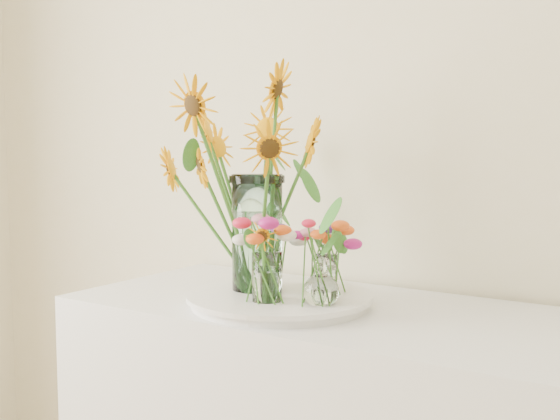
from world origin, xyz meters
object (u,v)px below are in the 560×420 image
at_px(small_vase_a, 267,278).
at_px(small_vase_c, 326,274).
at_px(small_vase_b, 321,280).
at_px(tray, 280,301).
at_px(mason_jar, 257,233).

distance_m(small_vase_a, small_vase_c, 0.17).
bearing_deg(small_vase_b, tray, 164.76).
relative_size(mason_jar, small_vase_b, 2.45).
bearing_deg(mason_jar, small_vase_a, -45.26).
relative_size(tray, small_vase_c, 4.31).
height_order(small_vase_a, small_vase_c, small_vase_a).
xyz_separation_m(small_vase_b, small_vase_c, (-0.05, 0.12, -0.01)).
relative_size(mason_jar, small_vase_a, 2.44).
bearing_deg(small_vase_b, small_vase_c, 114.76).
xyz_separation_m(tray, small_vase_c, (0.08, 0.08, 0.06)).
xyz_separation_m(tray, small_vase_b, (0.14, -0.04, 0.07)).
height_order(tray, small_vase_a, small_vase_a).
relative_size(tray, small_vase_a, 3.56).
bearing_deg(small_vase_c, small_vase_b, -65.24).
relative_size(small_vase_b, small_vase_c, 1.21).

